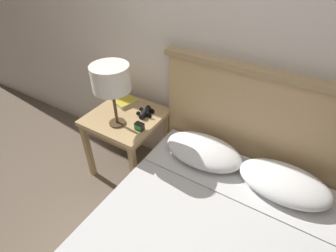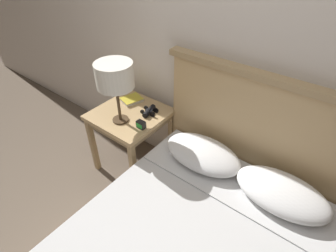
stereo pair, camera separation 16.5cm
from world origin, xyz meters
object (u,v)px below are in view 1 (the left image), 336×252
Objects in this scene: binoculars_pair at (145,112)px; book_on_nightstand at (125,102)px; nightstand at (126,123)px; bed at (205,249)px; alarm_clock at (139,126)px; table_lamp at (111,79)px.

book_on_nightstand is at bearing 168.76° from binoculars_pair.
bed is (1.01, -0.51, -0.27)m from nightstand.
binoculars_pair reaches higher than nightstand.
alarm_clock is (0.22, -0.09, 0.11)m from nightstand.
book_on_nightstand is at bearing 149.60° from bed.
bed is 1.12m from binoculars_pair.
table_lamp is at bearing -80.45° from nightstand.
book_on_nightstand is at bearing 128.28° from nightstand.
alarm_clock reaches higher than nightstand.
book_on_nightstand is (-1.12, 0.66, 0.37)m from bed.
nightstand is 0.50m from table_lamp.
book_on_nightstand is (-0.14, 0.27, -0.38)m from table_lamp.
table_lamp reaches higher than nightstand.
book_on_nightstand is at bearing 144.40° from alarm_clock.
bed reaches higher than table_lamp.
alarm_clock is at bearing 8.71° from table_lamp.
nightstand is 0.26m from alarm_clock.
binoculars_pair is (0.26, -0.05, 0.01)m from book_on_nightstand.
book_on_nightstand is 0.41m from alarm_clock.
nightstand is at bearing 153.05° from bed.
nightstand is 1.25× the size of table_lamp.
bed reaches higher than nightstand.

